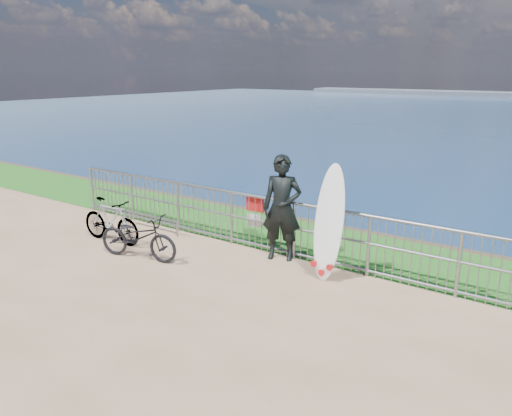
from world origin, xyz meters
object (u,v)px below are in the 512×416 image
Objects in this scene: surfer at (282,208)px; surfboard at (328,227)px; bicycle_near at (138,237)px; bicycle_far at (111,221)px.

surfboard is (1.13, -0.31, -0.08)m from surfer.
bicycle_far is at bearing 62.51° from bicycle_near.
bicycle_far is at bearing 178.70° from surfer.
surfer reaches higher than bicycle_near.
surfer is at bearing 164.80° from surfboard.
bicycle_near is (-3.37, -1.26, -0.49)m from surfboard.
surfboard is 3.63m from bicycle_near.
bicycle_near is at bearing -166.26° from surfer.
bicycle_far reaches higher than bicycle_near.
surfer and surfboard have the same top height.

